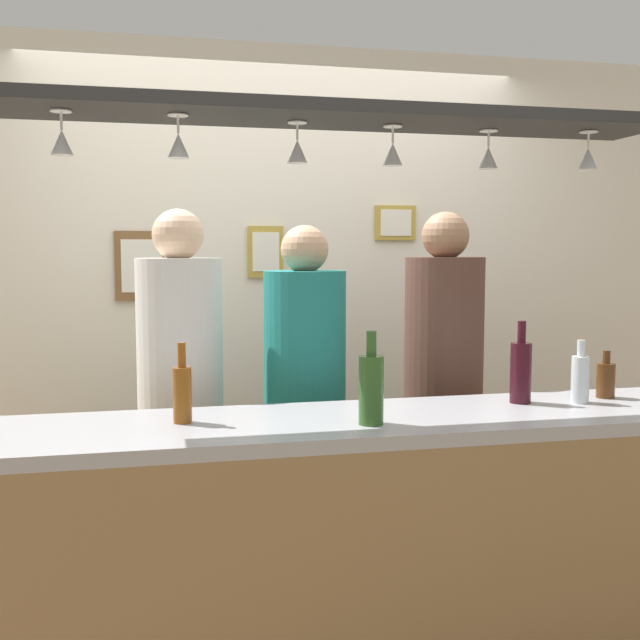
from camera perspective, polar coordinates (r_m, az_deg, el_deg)
back_wall at (r=3.86m, az=-3.22°, el=1.38°), size 4.40×0.06×2.60m
bar_counter at (r=2.44m, az=3.19°, el=-15.81°), size 2.70×0.55×1.01m
overhead_glass_rack at (r=2.51m, az=2.04°, el=15.41°), size 2.20×0.36×0.04m
hanging_wineglass_far_left at (r=2.42m, az=-19.21°, el=12.86°), size 0.07×0.07×0.13m
hanging_wineglass_left at (r=2.40m, az=-10.82°, el=13.12°), size 0.07×0.07×0.13m
hanging_wineglass_center_left at (r=2.49m, az=-1.75°, el=12.92°), size 0.07×0.07×0.13m
hanging_wineglass_center at (r=2.57m, az=5.60°, el=12.65°), size 0.07×0.07×0.13m
hanging_wineglass_center_right at (r=2.72m, az=12.80°, el=12.14°), size 0.07×0.07×0.13m
hanging_wineglass_right at (r=2.84m, az=19.88°, el=11.67°), size 0.07×0.07×0.13m
person_left_white_patterned_shirt at (r=3.03m, az=-10.66°, el=-4.61°), size 0.34×0.34×1.73m
person_middle_teal_shirt at (r=3.10m, az=-1.17°, el=-5.05°), size 0.34×0.34×1.67m
person_right_brown_shirt at (r=3.27m, az=9.45°, el=-3.87°), size 0.34×0.34×1.73m
bottle_champagne_green at (r=2.37m, az=3.95°, el=-5.20°), size 0.08×0.08×0.30m
bottle_wine_dark_red at (r=2.80m, az=15.17°, el=-3.78°), size 0.08×0.08×0.30m
bottle_beer_amber_tall at (r=2.43m, az=-10.53°, el=-5.46°), size 0.06×0.06×0.26m
bottle_soda_clear at (r=2.87m, az=19.36°, el=-4.20°), size 0.06×0.06×0.23m
bottle_beer_brown_stubby at (r=3.00m, az=21.10°, el=-4.26°), size 0.07×0.07×0.18m
picture_frame_crest at (r=3.79m, az=-4.20°, el=5.25°), size 0.18×0.02×0.26m
picture_frame_upper_small at (r=3.95m, az=5.81°, el=7.44°), size 0.22×0.02×0.18m
picture_frame_caricature at (r=3.75m, az=-13.51°, el=4.07°), size 0.26×0.02×0.34m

